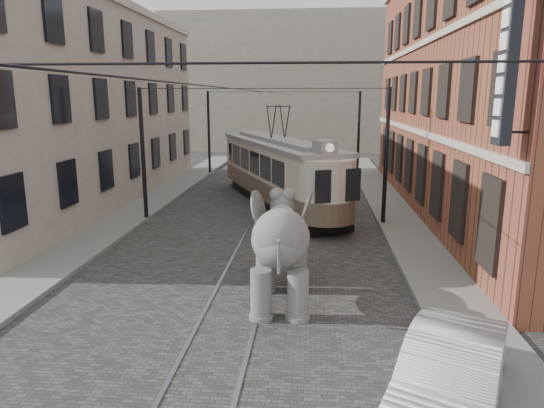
{
  "coord_description": "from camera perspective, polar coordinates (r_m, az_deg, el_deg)",
  "views": [
    {
      "loc": [
        2.13,
        -15.52,
        5.59
      ],
      "look_at": [
        0.73,
        0.42,
        2.1
      ],
      "focal_mm": 32.47,
      "sensor_mm": 36.0,
      "label": 1
    }
  ],
  "objects": [
    {
      "name": "brick_building",
      "position": [
        26.08,
        25.48,
        12.04
      ],
      "size": [
        8.0,
        26.0,
        12.0
      ],
      "primitive_type": "cube",
      "color": "brown",
      "rests_on": "ground"
    },
    {
      "name": "parked_car",
      "position": [
        9.66,
        19.91,
        -18.57
      ],
      "size": [
        3.26,
        4.81,
        1.5
      ],
      "primitive_type": "imported",
      "rotation": [
        0.0,
        0.0,
        -0.4
      ],
      "color": "#BAB9BE",
      "rests_on": "ground"
    },
    {
      "name": "stucco_building",
      "position": [
        28.7,
        -22.6,
        10.2
      ],
      "size": [
        7.0,
        24.0,
        10.0
      ],
      "primitive_type": "cube",
      "color": "gray",
      "rests_on": "ground"
    },
    {
      "name": "sidewalk_left",
      "position": [
        18.59,
        -23.06,
        -5.97
      ],
      "size": [
        2.0,
        60.0,
        0.15
      ],
      "primitive_type": "cube",
      "color": "slate",
      "rests_on": "ground"
    },
    {
      "name": "elephant",
      "position": [
        13.33,
        1.0,
        -5.69
      ],
      "size": [
        2.85,
        4.91,
        2.94
      ],
      "primitive_type": null,
      "rotation": [
        0.0,
        0.0,
        0.04
      ],
      "color": "slate",
      "rests_on": "ground"
    },
    {
      "name": "tram_rails",
      "position": [
        16.63,
        -2.67,
        -7.31
      ],
      "size": [
        1.54,
        80.0,
        0.02
      ],
      "primitive_type": null,
      "color": "slate",
      "rests_on": "ground"
    },
    {
      "name": "catenary",
      "position": [
        20.81,
        -1.47,
        5.15
      ],
      "size": [
        11.0,
        30.2,
        6.0
      ],
      "primitive_type": null,
      "color": "black",
      "rests_on": "ground"
    },
    {
      "name": "ground",
      "position": [
        16.63,
        -2.67,
        -7.35
      ],
      "size": [
        120.0,
        120.0,
        0.0
      ],
      "primitive_type": "plane",
      "color": "#45423F"
    },
    {
      "name": "tram",
      "position": [
        25.68,
        0.69,
        5.58
      ],
      "size": [
        7.65,
        13.02,
        5.17
      ],
      "primitive_type": null,
      "rotation": [
        0.0,
        0.0,
        0.41
      ],
      "color": "#BCAD98",
      "rests_on": "ground"
    },
    {
      "name": "sidewalk_right",
      "position": [
        16.92,
        18.09,
        -7.35
      ],
      "size": [
        2.0,
        60.0,
        0.15
      ],
      "primitive_type": "cube",
      "color": "slate",
      "rests_on": "ground"
    },
    {
      "name": "distant_block",
      "position": [
        55.58,
        2.88,
        13.74
      ],
      "size": [
        28.0,
        10.0,
        14.0
      ],
      "primitive_type": "cube",
      "color": "gray",
      "rests_on": "ground"
    }
  ]
}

